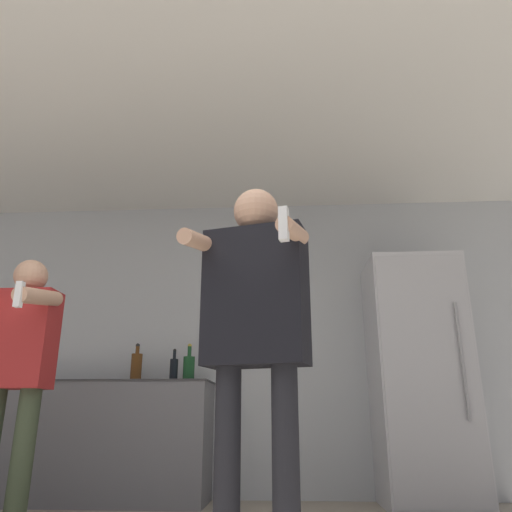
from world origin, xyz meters
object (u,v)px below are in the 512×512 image
(bottle_dark_rum, at_px, (136,367))
(person_woman_foreground, at_px, (256,321))
(bottle_short_whiskey, at_px, (189,368))
(bottle_red_label, at_px, (174,369))
(refrigerator, at_px, (420,377))
(person_man_side, at_px, (17,361))

(bottle_dark_rum, bearing_deg, person_woman_foreground, -60.36)
(bottle_short_whiskey, xyz_separation_m, person_woman_foreground, (0.67, -1.94, 0.01))
(bottle_red_label, bearing_deg, bottle_short_whiskey, 0.00)
(bottle_short_whiskey, bearing_deg, bottle_dark_rum, 180.00)
(refrigerator, height_order, bottle_red_label, refrigerator)
(bottle_short_whiskey, height_order, person_man_side, person_man_side)
(bottle_red_label, xyz_separation_m, person_man_side, (-0.67, -1.23, -0.07))
(bottle_red_label, bearing_deg, bottle_dark_rum, 180.00)
(refrigerator, bearing_deg, bottle_dark_rum, 177.84)
(refrigerator, height_order, person_woman_foreground, refrigerator)
(bottle_short_whiskey, bearing_deg, person_woman_foreground, -71.06)
(refrigerator, bearing_deg, bottle_red_label, 177.49)
(bottle_red_label, height_order, bottle_dark_rum, bottle_dark_rum)
(refrigerator, xyz_separation_m, bottle_short_whiskey, (-1.83, 0.09, 0.09))
(person_woman_foreground, bearing_deg, refrigerator, 57.87)
(refrigerator, height_order, bottle_dark_rum, refrigerator)
(refrigerator, xyz_separation_m, bottle_dark_rum, (-2.27, 0.09, 0.10))
(bottle_red_label, distance_m, person_man_side, 1.40)
(refrigerator, height_order, person_man_side, refrigerator)
(person_man_side, bearing_deg, bottle_short_whiskey, 57.22)
(refrigerator, relative_size, bottle_dark_rum, 5.92)
(bottle_dark_rum, distance_m, person_woman_foreground, 2.24)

